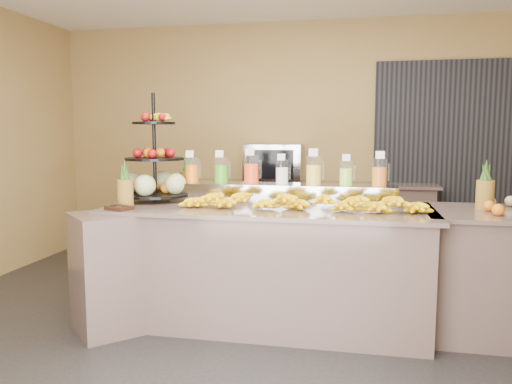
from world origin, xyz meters
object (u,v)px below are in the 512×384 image
(pitcher_tray, at_px, (282,193))
(condiment_caddy, at_px, (119,208))
(right_fruit_pile, at_px, (508,203))
(banana_heap, at_px, (303,199))
(fruit_stand, at_px, (160,173))
(oven_warmer, at_px, (274,163))

(pitcher_tray, relative_size, condiment_caddy, 10.20)
(pitcher_tray, relative_size, right_fruit_pile, 4.54)
(banana_heap, relative_size, fruit_stand, 2.11)
(banana_heap, distance_m, condiment_caddy, 1.38)
(banana_heap, height_order, right_fruit_pile, right_fruit_pile)
(pitcher_tray, xyz_separation_m, right_fruit_pile, (1.69, -0.19, -0.01))
(condiment_caddy, relative_size, oven_warmer, 0.28)
(pitcher_tray, bearing_deg, oven_warmer, 101.92)
(right_fruit_pile, bearing_deg, pitcher_tray, 173.45)
(pitcher_tray, height_order, condiment_caddy, pitcher_tray)
(right_fruit_pile, bearing_deg, banana_heap, -173.75)
(banana_heap, bearing_deg, fruit_stand, 168.00)
(banana_heap, relative_size, oven_warmer, 2.91)
(pitcher_tray, bearing_deg, fruit_stand, -175.06)
(pitcher_tray, distance_m, right_fruit_pile, 1.70)
(fruit_stand, distance_m, oven_warmer, 1.89)
(pitcher_tray, bearing_deg, banana_heap, -59.25)
(fruit_stand, bearing_deg, banana_heap, 2.66)
(pitcher_tray, relative_size, oven_warmer, 2.83)
(pitcher_tray, xyz_separation_m, condiment_caddy, (-1.13, -0.66, -0.06))
(condiment_caddy, relative_size, right_fruit_pile, 0.45)
(pitcher_tray, bearing_deg, right_fruit_pile, -6.55)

